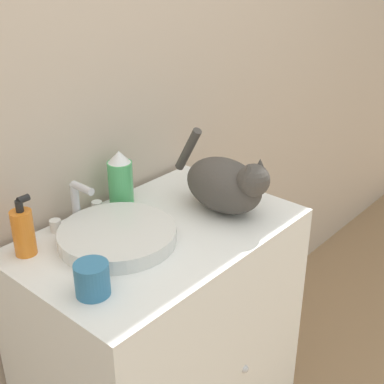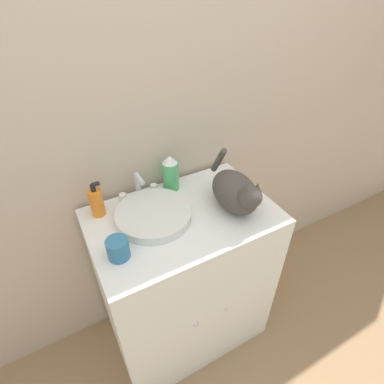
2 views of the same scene
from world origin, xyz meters
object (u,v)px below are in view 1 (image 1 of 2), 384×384
Objects in this scene: cat at (226,184)px; spray_bottle at (120,179)px; cup at (92,279)px; soap_bottle at (23,231)px.

spray_bottle is at bearing -140.48° from cat.
cat reaches higher than spray_bottle.
cat reaches higher than cup.
spray_bottle is (-0.18, 0.26, -0.00)m from cat.
soap_bottle is at bearing -176.98° from spray_bottle.
cup is at bearing -140.51° from spray_bottle.
cat is at bearing -24.44° from soap_bottle.
cat is 2.06× the size of spray_bottle.
spray_bottle is (0.35, 0.02, 0.02)m from soap_bottle.
cat reaches higher than soap_bottle.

